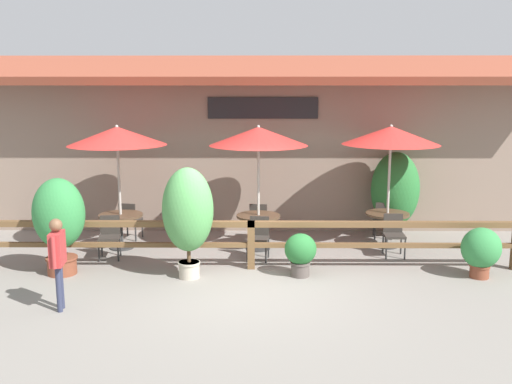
% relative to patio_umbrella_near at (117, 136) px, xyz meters
% --- Properties ---
extents(ground_plane, '(60.00, 60.00, 0.00)m').
position_rel_patio_umbrella_near_xyz_m(ground_plane, '(2.87, -2.44, -2.47)').
color(ground_plane, gray).
extents(building_facade, '(14.28, 1.49, 4.23)m').
position_rel_patio_umbrella_near_xyz_m(building_facade, '(2.87, 1.66, -0.30)').
color(building_facade, gray).
rests_on(building_facade, ground).
extents(patio_railing, '(10.40, 0.14, 0.95)m').
position_rel_patio_umbrella_near_xyz_m(patio_railing, '(2.87, -1.39, -1.77)').
color(patio_railing, brown).
rests_on(patio_railing, ground).
extents(patio_umbrella_near, '(2.10, 2.10, 2.70)m').
position_rel_patio_umbrella_near_xyz_m(patio_umbrella_near, '(0.00, 0.00, 0.00)').
color(patio_umbrella_near, '#B7B2A8').
rests_on(patio_umbrella_near, ground).
extents(dining_table_near, '(0.95, 0.95, 0.77)m').
position_rel_patio_umbrella_near_xyz_m(dining_table_near, '(0.00, -0.00, -1.85)').
color(dining_table_near, '#4C3826').
rests_on(dining_table_near, ground).
extents(chair_near_streetside, '(0.47, 0.47, 0.88)m').
position_rel_patio_umbrella_near_xyz_m(chair_near_streetside, '(-0.07, -0.72, -1.97)').
color(chair_near_streetside, '#332D28').
rests_on(chair_near_streetside, ground).
extents(chair_near_wallside, '(0.50, 0.50, 0.88)m').
position_rel_patio_umbrella_near_xyz_m(chair_near_wallside, '(0.03, 0.72, -1.97)').
color(chair_near_wallside, '#332D28').
rests_on(chair_near_wallside, ground).
extents(patio_umbrella_middle, '(2.10, 2.10, 2.70)m').
position_rel_patio_umbrella_near_xyz_m(patio_umbrella_middle, '(3.00, -0.04, 0.00)').
color(patio_umbrella_middle, '#B7B2A8').
rests_on(patio_umbrella_middle, ground).
extents(dining_table_middle, '(0.95, 0.95, 0.77)m').
position_rel_patio_umbrella_near_xyz_m(dining_table_middle, '(3.00, -0.04, -1.85)').
color(dining_table_middle, '#4C3826').
rests_on(dining_table_middle, ground).
extents(chair_middle_streetside, '(0.48, 0.48, 0.88)m').
position_rel_patio_umbrella_near_xyz_m(chair_middle_streetside, '(3.01, -0.77, -1.97)').
color(chair_middle_streetside, '#332D28').
rests_on(chair_middle_streetside, ground).
extents(chair_middle_wallside, '(0.47, 0.47, 0.88)m').
position_rel_patio_umbrella_near_xyz_m(chair_middle_wallside, '(3.01, 0.69, -1.97)').
color(chair_middle_wallside, '#332D28').
rests_on(chair_middle_wallside, ground).
extents(patio_umbrella_far, '(2.10, 2.10, 2.70)m').
position_rel_patio_umbrella_near_xyz_m(patio_umbrella_far, '(5.85, 0.18, 0.00)').
color(patio_umbrella_far, '#B7B2A8').
rests_on(patio_umbrella_far, ground).
extents(dining_table_far, '(0.95, 0.95, 0.77)m').
position_rel_patio_umbrella_near_xyz_m(dining_table_far, '(5.85, 0.18, -1.85)').
color(dining_table_far, '#4C3826').
rests_on(dining_table_far, ground).
extents(chair_far_streetside, '(0.43, 0.43, 0.88)m').
position_rel_patio_umbrella_near_xyz_m(chair_far_streetside, '(5.84, -0.51, -1.97)').
color(chair_far_streetside, '#332D28').
rests_on(chair_far_streetside, ground).
extents(chair_far_wallside, '(0.46, 0.46, 0.88)m').
position_rel_patio_umbrella_near_xyz_m(chair_far_wallside, '(5.91, 0.87, -1.97)').
color(chair_far_wallside, '#332D28').
rests_on(chair_far_wallside, ground).
extents(potted_plant_small_flowering, '(0.94, 0.84, 2.07)m').
position_rel_patio_umbrella_near_xyz_m(potted_plant_small_flowering, '(1.72, -1.93, -1.22)').
color(potted_plant_small_flowering, '#B7AD99').
rests_on(potted_plant_small_flowering, ground).
extents(potted_plant_entrance_palm, '(0.60, 0.54, 0.82)m').
position_rel_patio_umbrella_near_xyz_m(potted_plant_entrance_palm, '(3.80, -1.83, -2.00)').
color(potted_plant_entrance_palm, '#564C47').
rests_on(potted_plant_entrance_palm, ground).
extents(potted_plant_tall_tropical, '(0.73, 0.66, 0.95)m').
position_rel_patio_umbrella_near_xyz_m(potted_plant_tall_tropical, '(7.13, -1.89, -1.93)').
color(potted_plant_tall_tropical, brown).
rests_on(potted_plant_tall_tropical, ground).
extents(potted_plant_corner_fern, '(0.96, 0.87, 1.85)m').
position_rel_patio_umbrella_near_xyz_m(potted_plant_corner_fern, '(-0.72, -1.74, -1.38)').
color(potted_plant_corner_fern, brown).
rests_on(potted_plant_corner_fern, ground).
extents(potted_plant_broad_leaf, '(1.13, 1.02, 2.01)m').
position_rel_patio_umbrella_near_xyz_m(potted_plant_broad_leaf, '(6.21, 1.11, -1.37)').
color(potted_plant_broad_leaf, '#9E4C33').
rests_on(potted_plant_broad_leaf, ground).
extents(pedestrian, '(0.23, 0.53, 1.50)m').
position_rel_patio_umbrella_near_xyz_m(pedestrian, '(-0.13, -3.51, -1.51)').
color(pedestrian, '#2D334C').
rests_on(pedestrian, ground).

